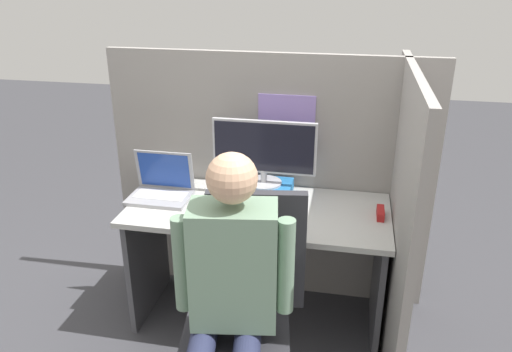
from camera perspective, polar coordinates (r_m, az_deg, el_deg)
The scene contains 11 objects.
cubicle_panel_back at distance 2.96m, azimuth 1.52°, elevation -0.36°, with size 1.89×0.05×1.49m.
cubicle_panel_right at distance 2.57m, azimuth 15.94°, elevation -5.12°, with size 0.04×1.26×1.49m.
desk at distance 2.75m, azimuth 0.23°, elevation -7.02°, with size 1.39×0.63×0.72m.
paper_box at distance 2.79m, azimuth 0.86°, elevation -1.52°, with size 0.31×0.23×0.07m.
monitor at distance 2.71m, azimuth 0.90°, elevation 2.89°, with size 0.57×0.20×0.36m.
laptop at distance 2.81m, azimuth -10.78°, elevation -1.47°, with size 0.33×0.24×0.25m.
mouse at distance 2.59m, azimuth -6.73°, elevation -4.06°, with size 0.07×0.05×0.04m.
stapler at distance 2.64m, azimuth 14.04°, elevation -4.14°, with size 0.04×0.12×0.04m.
carrot_toy at distance 2.48m, azimuth 0.45°, elevation -5.13°, with size 0.05×0.12×0.05m.
office_chair at distance 2.25m, azimuth -1.35°, elevation -15.30°, with size 0.54×0.58×1.03m.
person at distance 2.00m, azimuth -3.10°, elevation -12.69°, with size 0.47×0.44×1.30m.
Camera 1 is at (0.46, -2.02, 1.91)m, focal length 35.00 mm.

